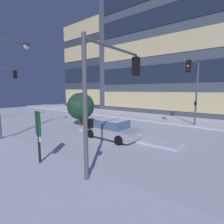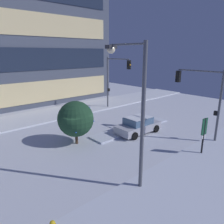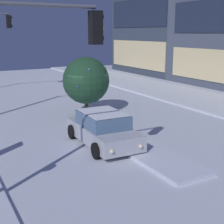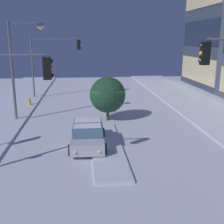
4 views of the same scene
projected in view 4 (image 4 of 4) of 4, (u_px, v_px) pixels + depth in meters
name	position (u px, v px, depth m)	size (l,w,h in m)	color
ground	(107.00, 120.00, 22.58)	(52.00, 52.00, 0.00)	silver
curb_strip_far	(215.00, 116.00, 23.46)	(52.00, 5.20, 0.14)	silver
median_strip	(106.00, 146.00, 16.86)	(9.00, 1.80, 0.14)	silver
car_near	(88.00, 135.00, 16.94)	(4.43, 2.23, 1.49)	#B7B7C1
traffic_light_corner_near_left	(52.00, 56.00, 30.17)	(0.32, 5.39, 6.50)	#565960
street_lamp_arched	(21.00, 58.00, 21.33)	(0.56, 2.66, 7.59)	#565960
fire_hydrant	(29.00, 102.00, 27.23)	(0.48, 0.26, 0.81)	gold
decorated_tree_median	(108.00, 95.00, 22.03)	(2.81, 2.81, 3.47)	#473323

